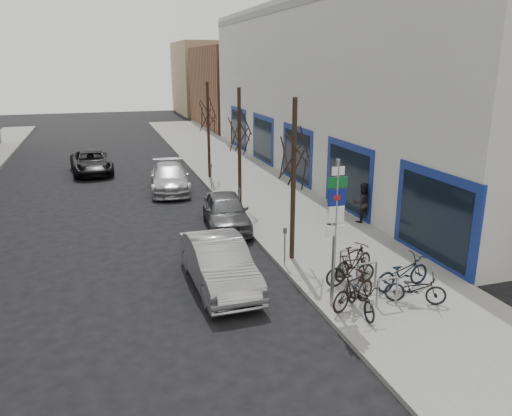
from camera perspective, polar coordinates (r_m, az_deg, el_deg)
ground at (r=13.40m, az=-0.94°, el=-12.93°), size 120.00×120.00×0.00m
sidewalk_east at (r=23.51m, az=2.63°, el=0.36°), size 5.00×70.00×0.15m
commercial_building at (r=33.98m, az=19.76°, el=12.83°), size 20.00×32.00×10.00m
brick_building_far at (r=53.80m, az=0.20°, el=13.67°), size 12.00×14.00×8.00m
tan_building_far at (r=68.33m, az=-3.33°, el=14.64°), size 13.00×12.00×9.00m
highway_sign_pole at (r=13.21m, az=9.06°, el=-1.91°), size 0.55×0.10×4.20m
bike_rack at (r=14.99m, az=12.55°, el=-7.21°), size 0.66×2.26×0.83m
tree_near at (r=16.03m, az=4.39°, el=7.53°), size 1.80×1.80×5.50m
tree_mid at (r=22.15m, az=-1.93°, el=10.02°), size 1.80×1.80×5.50m
tree_far at (r=28.43m, az=-5.53°, el=11.36°), size 1.80×1.80×5.50m
meter_front at (r=16.23m, az=3.32°, el=-3.99°), size 0.10×0.08×1.27m
meter_mid at (r=21.21m, az=-1.93°, el=0.95°), size 0.10×0.08×1.27m
meter_back at (r=26.40m, az=-5.15°, el=3.98°), size 0.10×0.08×1.27m
bike_near_left at (r=13.62m, az=11.87°, el=-9.59°), size 0.64×1.76×1.05m
bike_near_right at (r=13.83m, az=11.10°, el=-9.14°), size 1.77×1.15×1.04m
bike_mid_curb at (r=15.25m, az=16.44°, el=-6.79°), size 1.97×0.89×1.16m
bike_mid_inner at (r=15.14m, az=10.76°, el=-6.90°), size 1.64×0.51×0.99m
bike_far_curb at (r=14.49m, az=17.79°, el=-8.50°), size 1.69×1.24×1.01m
bike_far_inner at (r=15.65m, az=11.08°, el=-5.95°), size 1.85×1.23×1.09m
parked_car_front at (r=15.09m, az=-4.26°, el=-6.32°), size 1.70×4.57×1.49m
parked_car_mid at (r=20.32m, az=-3.47°, el=-0.35°), size 2.16×4.38×1.44m
parked_car_back at (r=26.56m, az=-9.83°, el=3.41°), size 2.44×5.01×1.40m
lane_car at (r=32.02m, az=-18.31°, el=4.98°), size 2.67×5.05×1.35m
pedestrian_near at (r=20.47m, az=8.64°, el=0.42°), size 0.73×0.71×1.69m
pedestrian_far at (r=20.99m, az=12.03°, el=0.63°), size 0.63×0.43×1.67m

